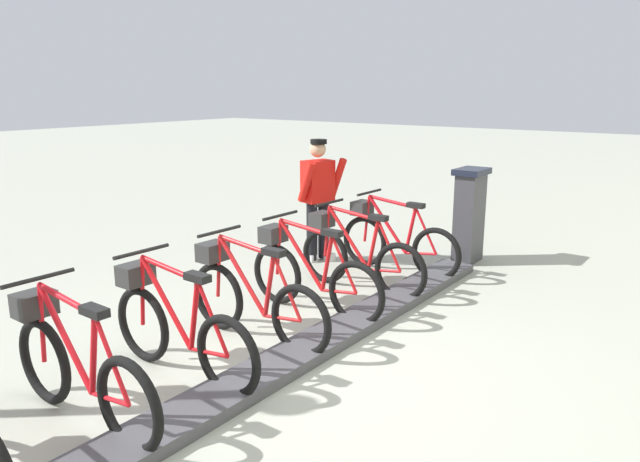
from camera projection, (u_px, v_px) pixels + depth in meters
The scene contains 10 objects.
ground_plane at pixel (286, 366), 5.16m from camera, with size 60.00×60.00×0.00m, color #A5A999.
dock_rail_base at pixel (286, 361), 5.15m from camera, with size 0.44×7.07×0.10m, color #47474C.
payment_kiosk at pixel (469, 214), 8.13m from camera, with size 0.36×0.52×1.28m.
bike_docked_0 at pixel (394, 239), 7.72m from camera, with size 1.72×0.54×1.02m.
bike_docked_1 at pixel (356, 255), 7.02m from camera, with size 1.72×0.54×1.02m.
bike_docked_2 at pixel (309, 273), 6.32m from camera, with size 1.72×0.54×1.02m.
bike_docked_3 at pixel (251, 297), 5.62m from camera, with size 1.72×0.54×1.02m.
bike_docked_4 at pixel (176, 327), 4.92m from camera, with size 1.72×0.54×1.02m.
bike_docked_5 at pixel (76, 366), 4.22m from camera, with size 1.72×0.54×1.02m.
worker_near_rack at pixel (318, 195), 8.13m from camera, with size 0.57×0.69×1.66m.
Camera 1 is at (-3.06, 3.64, 2.34)m, focal length 33.81 mm.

